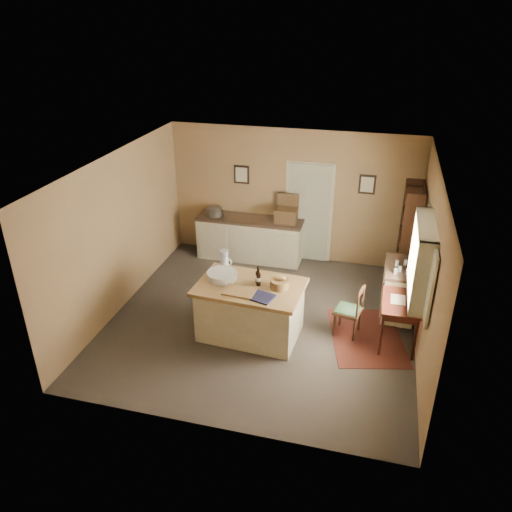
{
  "coord_description": "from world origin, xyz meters",
  "views": [
    {
      "loc": [
        1.67,
        -6.88,
        4.79
      ],
      "look_at": [
        -0.13,
        0.1,
        1.15
      ],
      "focal_mm": 35.0,
      "sensor_mm": 36.0,
      "label": 1
    }
  ],
  "objects": [
    {
      "name": "ground",
      "position": [
        0.0,
        0.0,
        0.0
      ],
      "size": [
        5.0,
        5.0,
        0.0
      ],
      "primitive_type": "plane",
      "color": "#4C413A",
      "rests_on": "ground"
    },
    {
      "name": "wall_back",
      "position": [
        0.0,
        2.5,
        1.35
      ],
      "size": [
        5.0,
        0.1,
        2.7
      ],
      "primitive_type": "cube",
      "color": "#9B754A",
      "rests_on": "ground"
    },
    {
      "name": "wall_front",
      "position": [
        0.0,
        -2.5,
        1.35
      ],
      "size": [
        5.0,
        0.1,
        2.7
      ],
      "primitive_type": "cube",
      "color": "#9B754A",
      "rests_on": "ground"
    },
    {
      "name": "wall_left",
      "position": [
        -2.5,
        0.0,
        1.35
      ],
      "size": [
        0.1,
        5.0,
        2.7
      ],
      "primitive_type": "cube",
      "color": "#9B754A",
      "rests_on": "ground"
    },
    {
      "name": "wall_right",
      "position": [
        2.5,
        0.0,
        1.35
      ],
      "size": [
        0.1,
        5.0,
        2.7
      ],
      "primitive_type": "cube",
      "color": "#9B754A",
      "rests_on": "ground"
    },
    {
      "name": "ceiling",
      "position": [
        0.0,
        0.0,
        2.7
      ],
      "size": [
        5.0,
        5.0,
        0.0
      ],
      "primitive_type": "plane",
      "color": "silver",
      "rests_on": "wall_back"
    },
    {
      "name": "door",
      "position": [
        0.35,
        2.47,
        1.05
      ],
      "size": [
        0.97,
        0.06,
        2.11
      ],
      "primitive_type": "cube",
      "color": "#A3A48B",
      "rests_on": "ground"
    },
    {
      "name": "framed_prints",
      "position": [
        0.2,
        2.48,
        1.72
      ],
      "size": [
        2.82,
        0.02,
        0.38
      ],
      "color": "black",
      "rests_on": "ground"
    },
    {
      "name": "window",
      "position": [
        2.42,
        -0.2,
        1.55
      ],
      "size": [
        0.25,
        1.99,
        1.12
      ],
      "color": "beige",
      "rests_on": "ground"
    },
    {
      "name": "work_island",
      "position": [
        -0.1,
        -0.44,
        0.48
      ],
      "size": [
        1.71,
        1.18,
        1.2
      ],
      "rotation": [
        0.0,
        0.0,
        -0.07
      ],
      "color": "beige",
      "rests_on": "ground"
    },
    {
      "name": "sideboard",
      "position": [
        -0.8,
        2.2,
        0.48
      ],
      "size": [
        2.19,
        0.62,
        1.18
      ],
      "color": "beige",
      "rests_on": "ground"
    },
    {
      "name": "rug",
      "position": [
        1.75,
        -0.05,
        0.0
      ],
      "size": [
        1.44,
        1.81,
        0.01
      ],
      "primitive_type": "cube",
      "rotation": [
        0.0,
        0.0,
        0.23
      ],
      "color": "#4F1D10",
      "rests_on": "ground"
    },
    {
      "name": "writing_desk",
      "position": [
        2.2,
        -0.05,
        0.67
      ],
      "size": [
        0.57,
        0.93,
        0.82
      ],
      "color": "#38130D",
      "rests_on": "ground"
    },
    {
      "name": "desk_chair",
      "position": [
        1.42,
        -0.03,
        0.43
      ],
      "size": [
        0.47,
        0.47,
        0.86
      ],
      "primitive_type": null,
      "rotation": [
        0.0,
        0.0,
        -0.2
      ],
      "color": "black",
      "rests_on": "ground"
    },
    {
      "name": "right_cabinet",
      "position": [
        2.2,
        0.81,
        0.46
      ],
      "size": [
        0.54,
        0.97,
        0.99
      ],
      "color": "beige",
      "rests_on": "ground"
    },
    {
      "name": "shelving_unit",
      "position": [
        2.35,
        1.9,
        0.97
      ],
      "size": [
        0.33,
        0.88,
        1.95
      ],
      "color": "black",
      "rests_on": "ground"
    }
  ]
}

